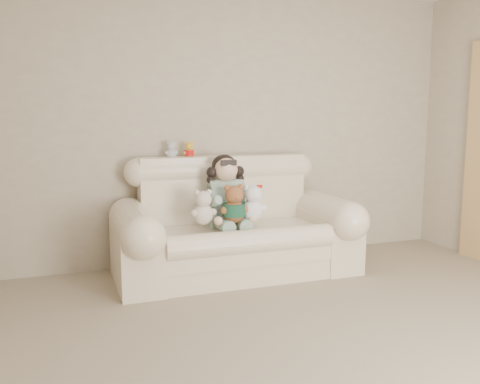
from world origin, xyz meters
name	(u,v)px	position (x,y,z in m)	size (l,w,h in m)	color
floor	(389,376)	(0.00, 0.00, 0.00)	(5.00, 5.00, 0.00)	#7E6B59
wall_back	(235,126)	(0.00, 2.50, 1.30)	(4.50, 4.50, 0.00)	#B8B092
sofa	(236,217)	(-0.17, 2.00, 0.52)	(2.10, 0.95, 1.03)	beige
seated_child	(226,190)	(-0.24, 2.08, 0.74)	(0.39, 0.48, 0.65)	#2E684D
brown_teddy	(234,200)	(-0.25, 1.84, 0.69)	(0.25, 0.19, 0.39)	brown
white_cat	(253,199)	(-0.07, 1.86, 0.69)	(0.24, 0.18, 0.38)	white
cream_teddy	(203,204)	(-0.51, 1.87, 0.67)	(0.22, 0.17, 0.34)	#EFE4CF
yellow_mini_bear	(189,149)	(-0.49, 2.38, 1.10)	(0.11, 0.09, 0.17)	yellow
grey_mini_plush	(171,148)	(-0.66, 2.38, 1.10)	(0.12, 0.09, 0.19)	silver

